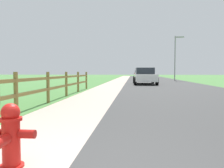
% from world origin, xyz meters
% --- Properties ---
extents(ground_plane, '(120.00, 120.00, 0.00)m').
position_xyz_m(ground_plane, '(0.00, 25.00, 0.00)').
color(ground_plane, '#497E3D').
extents(road_asphalt, '(7.00, 66.00, 0.01)m').
position_xyz_m(road_asphalt, '(3.50, 27.00, 0.00)').
color(road_asphalt, '#373737').
rests_on(road_asphalt, ground).
extents(curb_concrete, '(6.00, 66.00, 0.01)m').
position_xyz_m(curb_concrete, '(-3.00, 27.00, 0.00)').
color(curb_concrete, '#BDA292').
rests_on(curb_concrete, ground).
extents(grass_verge, '(5.00, 66.00, 0.00)m').
position_xyz_m(grass_verge, '(-4.50, 27.00, 0.01)').
color(grass_verge, '#497E3D').
rests_on(grass_verge, ground).
extents(fire_hydrant, '(0.57, 0.46, 0.74)m').
position_xyz_m(fire_hydrant, '(-0.66, 0.55, 0.38)').
color(fire_hydrant, red).
rests_on(fire_hydrant, ground).
extents(rail_fence, '(0.11, 13.20, 1.10)m').
position_xyz_m(rail_fence, '(-2.25, 5.79, 0.64)').
color(rail_fence, olive).
rests_on(rail_fence, ground).
extents(parked_suv_white, '(2.11, 4.85, 1.47)m').
position_xyz_m(parked_suv_white, '(1.78, 18.69, 0.74)').
color(parked_suv_white, white).
rests_on(parked_suv_white, ground).
extents(parked_car_silver, '(2.12, 4.28, 1.44)m').
position_xyz_m(parked_car_silver, '(1.99, 29.42, 0.75)').
color(parked_car_silver, '#B7BABF').
rests_on(parked_car_silver, ground).
extents(parked_car_beige, '(2.08, 4.46, 1.58)m').
position_xyz_m(parked_car_beige, '(2.45, 38.50, 0.81)').
color(parked_car_beige, '#C6B793').
rests_on(parked_car_beige, ground).
extents(parked_car_red, '(2.05, 4.66, 1.45)m').
position_xyz_m(parked_car_red, '(1.93, 45.58, 0.75)').
color(parked_car_red, maroon).
rests_on(parked_car_red, ground).
extents(street_lamp, '(1.17, 0.20, 5.72)m').
position_xyz_m(street_lamp, '(6.24, 28.00, 3.44)').
color(street_lamp, gray).
rests_on(street_lamp, ground).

